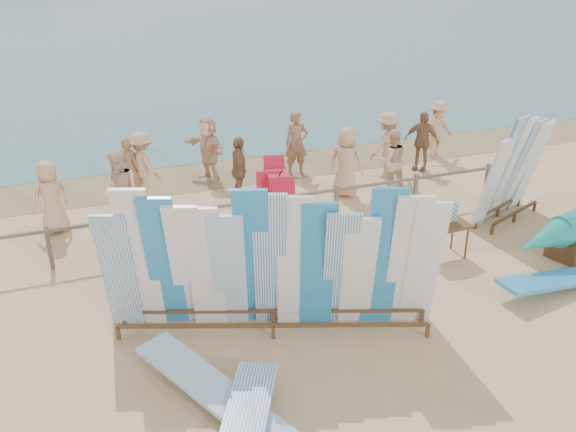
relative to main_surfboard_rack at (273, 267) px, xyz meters
name	(u,v)px	position (x,y,z in m)	size (l,w,h in m)	color
ground	(303,308)	(0.69, 0.44, -1.18)	(160.00, 160.00, 0.00)	tan
wet_sand_strip	(205,173)	(0.69, 7.64, -1.18)	(40.00, 2.60, 0.01)	olive
fence	(250,209)	(0.69, 3.44, -0.55)	(12.08, 0.08, 0.90)	#665B4D
main_surfboard_rack	(273,267)	(0.00, 0.00, 0.00)	(5.13, 2.35, 2.61)	brown
side_surfboard_rack	(512,172)	(6.36, 2.25, -0.04)	(2.27, 1.34, 2.55)	brown
vendor_table	(445,239)	(4.02, 1.22, -0.79)	(0.90, 0.65, 1.17)	brown
flat_board_a	(214,402)	(-1.32, -1.30, -1.18)	(0.56, 2.70, 0.07)	#8ABCDE
flat_board_d	(559,288)	(5.31, -0.58, -1.18)	(0.56, 2.70, 0.07)	#2885CA
beach_chair_left	(270,203)	(1.47, 4.42, -0.90)	(0.74, 0.75, 0.96)	red
beach_chair_right	(286,207)	(1.74, 4.13, -0.93)	(0.60, 0.62, 0.87)	red
stroller	(277,189)	(1.74, 4.74, -0.71)	(0.72, 0.94, 1.17)	red
beachgoer_0	(51,197)	(-3.20, 5.17, -0.37)	(0.79, 0.38, 1.61)	tan
beachgoer_2	(121,191)	(-1.78, 4.81, -0.30)	(0.85, 0.41, 1.76)	beige
beachgoer_7	(296,144)	(2.99, 6.67, -0.31)	(0.63, 0.35, 1.74)	#8C6042
beachgoer_1	(130,168)	(-1.38, 6.51, -0.40)	(0.57, 0.31, 1.56)	#8C6042
beachgoer_4	(239,170)	(1.02, 5.37, -0.37)	(0.95, 0.41, 1.62)	#8C6042
beachgoer_5	(208,148)	(0.70, 7.15, -0.33)	(1.58, 0.51, 1.70)	beige
beachgoer_10	(422,141)	(6.32, 5.84, -0.36)	(0.96, 0.42, 1.64)	#8C6042
beachgoer_extra_0	(438,130)	(7.32, 6.58, -0.34)	(1.09, 0.45, 1.68)	tan
beachgoer_3	(143,165)	(-1.08, 6.47, -0.35)	(1.07, 0.44, 1.66)	tan
beachgoer_8	(392,161)	(4.75, 4.68, -0.37)	(0.79, 0.38, 1.62)	beige
beachgoer_9	(387,145)	(5.17, 5.68, -0.29)	(1.14, 0.47, 1.77)	tan
beachgoer_6	(346,162)	(3.58, 4.85, -0.31)	(0.85, 0.41, 1.74)	tan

